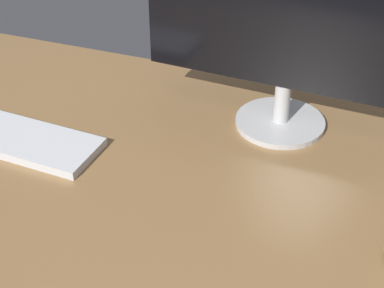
% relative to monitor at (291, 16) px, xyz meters
% --- Properties ---
extents(desk, '(1.40, 0.84, 0.02)m').
position_rel_monitor_xyz_m(desk, '(-0.12, -0.24, -0.26)').
color(desk, olive).
rests_on(desk, ground).
extents(monitor, '(0.59, 0.19, 0.44)m').
position_rel_monitor_xyz_m(monitor, '(0.00, 0.00, 0.00)').
color(monitor, silver).
rests_on(monitor, desk).
extents(keyboard, '(0.36, 0.15, 0.02)m').
position_rel_monitor_xyz_m(keyboard, '(-0.49, -0.25, -0.24)').
color(keyboard, silver).
rests_on(keyboard, desk).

